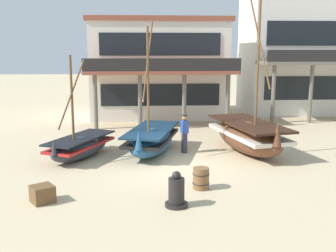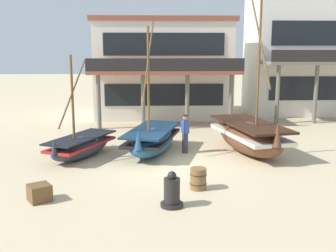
{
  "view_description": "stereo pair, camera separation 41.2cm",
  "coord_description": "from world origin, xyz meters",
  "px_view_note": "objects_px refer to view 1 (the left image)",
  "views": [
    {
      "loc": [
        -1.02,
        -14.86,
        4.44
      ],
      "look_at": [
        0.0,
        1.0,
        1.4
      ],
      "focal_mm": 42.88,
      "sensor_mm": 36.0,
      "label": 1
    },
    {
      "loc": [
        -0.61,
        -14.88,
        4.44
      ],
      "look_at": [
        0.0,
        1.0,
        1.4
      ],
      "focal_mm": 42.88,
      "sensor_mm": 36.0,
      "label": 2
    }
  ],
  "objects_px": {
    "fishing_boat_near_left": "(152,140)",
    "harbor_building_main": "(159,68)",
    "fishing_boat_far_right": "(80,146)",
    "harbor_building_annex": "(304,35)",
    "capstan_winch": "(176,192)",
    "wooden_barrel": "(201,178)",
    "cargo_crate": "(42,194)",
    "fishing_boat_centre_large": "(248,136)",
    "fisherman_by_hull": "(184,134)"
  },
  "relations": [
    {
      "from": "fishing_boat_near_left",
      "to": "harbor_building_main",
      "type": "distance_m",
      "value": 10.63
    },
    {
      "from": "fishing_boat_far_right",
      "to": "harbor_building_annex",
      "type": "bearing_deg",
      "value": 40.47
    },
    {
      "from": "capstan_winch",
      "to": "harbor_building_main",
      "type": "relative_size",
      "value": 0.12
    },
    {
      "from": "fishing_boat_far_right",
      "to": "wooden_barrel",
      "type": "relative_size",
      "value": 6.05
    },
    {
      "from": "fishing_boat_near_left",
      "to": "cargo_crate",
      "type": "height_order",
      "value": "fishing_boat_near_left"
    },
    {
      "from": "wooden_barrel",
      "to": "fishing_boat_centre_large",
      "type": "bearing_deg",
      "value": 58.8
    },
    {
      "from": "fishing_boat_near_left",
      "to": "fisherman_by_hull",
      "type": "distance_m",
      "value": 1.45
    },
    {
      "from": "harbor_building_annex",
      "to": "fishing_boat_far_right",
      "type": "bearing_deg",
      "value": -139.53
    },
    {
      "from": "fishing_boat_centre_large",
      "to": "cargo_crate",
      "type": "height_order",
      "value": "fishing_boat_centre_large"
    },
    {
      "from": "wooden_barrel",
      "to": "harbor_building_main",
      "type": "relative_size",
      "value": 0.08
    },
    {
      "from": "cargo_crate",
      "to": "harbor_building_annex",
      "type": "relative_size",
      "value": 0.06
    },
    {
      "from": "harbor_building_main",
      "to": "harbor_building_annex",
      "type": "relative_size",
      "value": 0.83
    },
    {
      "from": "harbor_building_annex",
      "to": "capstan_winch",
      "type": "bearing_deg",
      "value": -121.04
    },
    {
      "from": "cargo_crate",
      "to": "fisherman_by_hull",
      "type": "bearing_deg",
      "value": 48.98
    },
    {
      "from": "wooden_barrel",
      "to": "fisherman_by_hull",
      "type": "bearing_deg",
      "value": 90.65
    },
    {
      "from": "fishing_boat_near_left",
      "to": "capstan_winch",
      "type": "bearing_deg",
      "value": -84.63
    },
    {
      "from": "capstan_winch",
      "to": "cargo_crate",
      "type": "xyz_separation_m",
      "value": [
        -3.91,
        0.57,
        -0.17
      ]
    },
    {
      "from": "harbor_building_main",
      "to": "harbor_building_annex",
      "type": "distance_m",
      "value": 10.6
    },
    {
      "from": "cargo_crate",
      "to": "wooden_barrel",
      "type": "bearing_deg",
      "value": 9.99
    },
    {
      "from": "fisherman_by_hull",
      "to": "wooden_barrel",
      "type": "xyz_separation_m",
      "value": [
        0.05,
        -4.64,
        -0.48
      ]
    },
    {
      "from": "harbor_building_main",
      "to": "harbor_building_annex",
      "type": "xyz_separation_m",
      "value": [
        10.31,
        1.12,
        2.2
      ]
    },
    {
      "from": "fishing_boat_far_right",
      "to": "capstan_winch",
      "type": "distance_m",
      "value": 6.51
    },
    {
      "from": "wooden_barrel",
      "to": "cargo_crate",
      "type": "bearing_deg",
      "value": -170.01
    },
    {
      "from": "fisherman_by_hull",
      "to": "harbor_building_main",
      "type": "distance_m",
      "value": 10.54
    },
    {
      "from": "fisherman_by_hull",
      "to": "wooden_barrel",
      "type": "height_order",
      "value": "fisherman_by_hull"
    },
    {
      "from": "fishing_boat_far_right",
      "to": "cargo_crate",
      "type": "relative_size",
      "value": 6.97
    },
    {
      "from": "capstan_winch",
      "to": "harbor_building_annex",
      "type": "xyz_separation_m",
      "value": [
        10.49,
        17.42,
        5.01
      ]
    },
    {
      "from": "fishing_boat_near_left",
      "to": "harbor_building_annex",
      "type": "relative_size",
      "value": 0.52
    },
    {
      "from": "fisherman_by_hull",
      "to": "cargo_crate",
      "type": "relative_size",
      "value": 2.77
    },
    {
      "from": "fishing_boat_centre_large",
      "to": "fishing_boat_far_right",
      "type": "relative_size",
      "value": 1.63
    },
    {
      "from": "fisherman_by_hull",
      "to": "harbor_building_annex",
      "type": "height_order",
      "value": "harbor_building_annex"
    },
    {
      "from": "fishing_boat_centre_large",
      "to": "fisherman_by_hull",
      "type": "height_order",
      "value": "fishing_boat_centre_large"
    },
    {
      "from": "fishing_boat_far_right",
      "to": "cargo_crate",
      "type": "xyz_separation_m",
      "value": [
        -0.38,
        -4.89,
        -0.25
      ]
    },
    {
      "from": "fishing_boat_near_left",
      "to": "cargo_crate",
      "type": "relative_size",
      "value": 9.22
    },
    {
      "from": "wooden_barrel",
      "to": "harbor_building_main",
      "type": "height_order",
      "value": "harbor_building_main"
    },
    {
      "from": "fishing_boat_near_left",
      "to": "cargo_crate",
      "type": "xyz_separation_m",
      "value": [
        -3.35,
        -5.46,
        -0.36
      ]
    },
    {
      "from": "wooden_barrel",
      "to": "cargo_crate",
      "type": "xyz_separation_m",
      "value": [
        -4.83,
        -0.85,
        -0.1
      ]
    },
    {
      "from": "fishing_boat_far_right",
      "to": "harbor_building_annex",
      "type": "relative_size",
      "value": 0.39
    },
    {
      "from": "fishing_boat_centre_large",
      "to": "wooden_barrel",
      "type": "height_order",
      "value": "fishing_boat_centre_large"
    },
    {
      "from": "harbor_building_annex",
      "to": "fisherman_by_hull",
      "type": "bearing_deg",
      "value": -130.26
    },
    {
      "from": "fishing_boat_near_left",
      "to": "fisherman_by_hull",
      "type": "xyz_separation_m",
      "value": [
        1.43,
        0.04,
        0.22
      ]
    },
    {
      "from": "fishing_boat_near_left",
      "to": "fishing_boat_centre_large",
      "type": "bearing_deg",
      "value": -1.14
    },
    {
      "from": "capstan_winch",
      "to": "wooden_barrel",
      "type": "xyz_separation_m",
      "value": [
        0.92,
        1.42,
        -0.07
      ]
    },
    {
      "from": "capstan_winch",
      "to": "harbor_building_annex",
      "type": "relative_size",
      "value": 0.1
    },
    {
      "from": "fishing_boat_centre_large",
      "to": "capstan_winch",
      "type": "height_order",
      "value": "fishing_boat_centre_large"
    },
    {
      "from": "fishing_boat_centre_large",
      "to": "fishing_boat_far_right",
      "type": "distance_m",
      "value": 7.21
    },
    {
      "from": "harbor_building_main",
      "to": "capstan_winch",
      "type": "bearing_deg",
      "value": -90.63
    },
    {
      "from": "fishing_boat_centre_large",
      "to": "harbor_building_main",
      "type": "xyz_separation_m",
      "value": [
        -3.47,
        10.36,
        2.48
      ]
    },
    {
      "from": "fisherman_by_hull",
      "to": "harbor_building_main",
      "type": "bearing_deg",
      "value": 93.83
    },
    {
      "from": "fishing_boat_far_right",
      "to": "harbor_building_main",
      "type": "relative_size",
      "value": 0.47
    }
  ]
}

